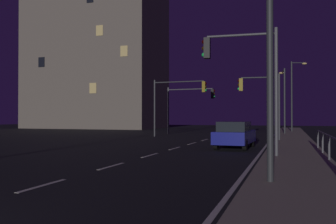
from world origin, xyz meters
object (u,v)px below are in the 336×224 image
traffic_light_overhead_east (244,67)px  street_lamp_far_end (294,90)px  traffic_light_mid_right (260,94)px  street_lamp_median (284,94)px  traffic_light_mid_left (189,100)px  car (235,134)px  traffic_light_far_center (177,96)px  building_distant (97,39)px  street_lamp_mid_block (266,9)px

traffic_light_overhead_east → street_lamp_far_end: street_lamp_far_end is taller
traffic_light_mid_right → street_lamp_median: bearing=82.0°
traffic_light_mid_left → street_lamp_far_end: (10.31, 8.61, 1.42)m
car → traffic_light_mid_left: 16.26m
traffic_light_overhead_east → traffic_light_mid_left: size_ratio=1.11×
street_lamp_far_end → street_lamp_median: (-1.04, -5.68, -0.77)m
traffic_light_far_center → car: bearing=-56.6°
traffic_light_far_center → street_lamp_far_end: size_ratio=0.65×
car → traffic_light_mid_right: size_ratio=0.91×
traffic_light_mid_right → traffic_light_overhead_east: 11.35m
car → building_distant: (-26.53, 30.62, 13.70)m
car → traffic_light_far_center: 12.36m
car → traffic_light_mid_right: traffic_light_mid_right is taller
traffic_light_mid_left → street_lamp_median: 9.74m
building_distant → street_lamp_median: bearing=-24.3°
car → traffic_light_overhead_east: bearing=-77.3°
street_lamp_median → building_distant: bearing=155.7°
traffic_light_mid_right → street_lamp_mid_block: (1.43, -17.61, 1.27)m
traffic_light_mid_left → building_distant: 27.78m
traffic_light_mid_right → street_lamp_median: (1.56, 11.08, 0.62)m
traffic_light_overhead_east → street_lamp_median: size_ratio=0.86×
car → building_distant: building_distant is taller
building_distant → traffic_light_mid_right: bearing=-41.3°
car → traffic_light_far_center: size_ratio=0.85×
street_lamp_far_end → building_distant: building_distant is taller
street_lamp_median → street_lamp_mid_block: bearing=-90.3°
traffic_light_overhead_east → street_lamp_median: 22.46m
traffic_light_overhead_east → street_lamp_far_end: bearing=84.9°
street_lamp_median → street_lamp_mid_block: size_ratio=0.84×
traffic_light_mid_left → building_distant: building_distant is taller
traffic_light_mid_left → street_lamp_median: street_lamp_median is taller
traffic_light_mid_right → traffic_light_mid_left: size_ratio=0.96×
traffic_light_mid_left → street_lamp_mid_block: size_ratio=0.65×
street_lamp_mid_block → street_lamp_median: bearing=89.7°
traffic_light_far_center → traffic_light_overhead_east: 16.81m
car → traffic_light_far_center: bearing=123.4°
street_lamp_mid_block → traffic_light_far_center: bearing=113.1°
traffic_light_overhead_east → building_distant: 46.20m
traffic_light_far_center → street_lamp_mid_block: size_ratio=0.67×
street_lamp_far_end → street_lamp_median: 5.82m
traffic_light_overhead_east → street_lamp_mid_block: street_lamp_mid_block is taller
traffic_light_mid_right → street_lamp_far_end: street_lamp_far_end is taller
traffic_light_overhead_east → building_distant: building_distant is taller
traffic_light_mid_right → building_distant: bearing=138.7°
building_distant → street_lamp_mid_block: bearing=-55.3°
traffic_light_far_center → building_distant: 30.60m
traffic_light_mid_right → street_lamp_far_end: (2.60, 16.76, 1.39)m
traffic_light_mid_right → traffic_light_mid_left: (-7.71, 8.14, -0.03)m
traffic_light_overhead_east → street_lamp_mid_block: bearing=-78.1°
traffic_light_mid_right → street_lamp_far_end: bearing=81.2°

